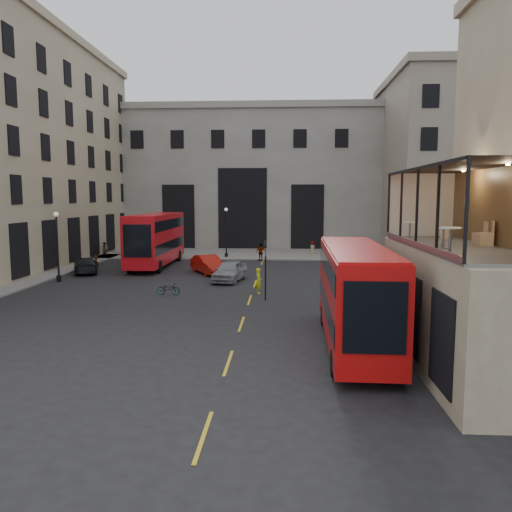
# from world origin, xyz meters

# --- Properties ---
(ground) EXTENTS (140.00, 140.00, 0.00)m
(ground) POSITION_xyz_m (0.00, 0.00, 0.00)
(ground) COLOR black
(ground) RESTS_ON ground
(host_frontage) EXTENTS (3.00, 11.00, 4.50)m
(host_frontage) POSITION_xyz_m (6.50, 0.00, 2.25)
(host_frontage) COLOR #BCB08D
(host_frontage) RESTS_ON ground
(cafe_floor) EXTENTS (3.00, 10.00, 0.10)m
(cafe_floor) POSITION_xyz_m (6.50, 0.00, 4.55)
(cafe_floor) COLOR slate
(cafe_floor) RESTS_ON host_frontage
(gateway) EXTENTS (35.00, 10.60, 18.00)m
(gateway) POSITION_xyz_m (-5.00, 47.99, 9.39)
(gateway) COLOR #A19D96
(gateway) RESTS_ON ground
(building_right) EXTENTS (16.60, 18.60, 20.00)m
(building_right) POSITION_xyz_m (20.00, 39.97, 10.39)
(building_right) COLOR gray
(building_right) RESTS_ON ground
(pavement_far) EXTENTS (40.00, 12.00, 0.12)m
(pavement_far) POSITION_xyz_m (-6.00, 38.00, 0.06)
(pavement_far) COLOR slate
(pavement_far) RESTS_ON ground
(traffic_light_near) EXTENTS (0.16, 0.20, 3.80)m
(traffic_light_near) POSITION_xyz_m (-1.00, 12.00, 2.42)
(traffic_light_near) COLOR black
(traffic_light_near) RESTS_ON ground
(traffic_light_far) EXTENTS (0.16, 0.20, 3.80)m
(traffic_light_far) POSITION_xyz_m (-15.00, 28.00, 2.42)
(traffic_light_far) COLOR black
(traffic_light_far) RESTS_ON ground
(street_lamp_a) EXTENTS (0.36, 0.36, 5.33)m
(street_lamp_a) POSITION_xyz_m (-17.00, 18.00, 2.39)
(street_lamp_a) COLOR black
(street_lamp_a) RESTS_ON ground
(street_lamp_b) EXTENTS (0.36, 0.36, 5.33)m
(street_lamp_b) POSITION_xyz_m (-6.00, 34.00, 2.39)
(street_lamp_b) COLOR black
(street_lamp_b) RESTS_ON ground
(bus_near) EXTENTS (2.77, 10.92, 4.33)m
(bus_near) POSITION_xyz_m (3.19, 2.55, 2.43)
(bus_near) COLOR red
(bus_near) RESTS_ON ground
(bus_far) EXTENTS (2.92, 12.30, 4.90)m
(bus_far) POSITION_xyz_m (-11.78, 27.13, 2.75)
(bus_far) COLOR red
(bus_far) RESTS_ON ground
(car_a) EXTENTS (2.73, 4.96, 1.60)m
(car_a) POSITION_xyz_m (-4.01, 19.08, 0.80)
(car_a) COLOR gray
(car_a) RESTS_ON ground
(car_b) EXTENTS (3.75, 4.86, 1.54)m
(car_b) POSITION_xyz_m (-6.26, 22.89, 0.77)
(car_b) COLOR #AA140A
(car_b) RESTS_ON ground
(car_c) EXTENTS (3.52, 5.00, 1.34)m
(car_c) POSITION_xyz_m (-16.71, 22.49, 0.67)
(car_c) COLOR black
(car_c) RESTS_ON ground
(bicycle) EXTENTS (1.59, 0.69, 0.81)m
(bicycle) POSITION_xyz_m (-7.48, 13.41, 0.41)
(bicycle) COLOR gray
(bicycle) RESTS_ON ground
(cyclist) EXTENTS (0.55, 0.71, 1.72)m
(cyclist) POSITION_xyz_m (-1.54, 14.18, 0.86)
(cyclist) COLOR #CDD616
(cyclist) RESTS_ON ground
(pedestrian_a) EXTENTS (0.96, 0.84, 1.66)m
(pedestrian_a) POSITION_xyz_m (-19.00, 33.38, 0.83)
(pedestrian_a) COLOR gray
(pedestrian_a) RESTS_ON ground
(pedestrian_b) EXTENTS (1.03, 1.30, 1.77)m
(pedestrian_b) POSITION_xyz_m (-12.78, 32.21, 0.88)
(pedestrian_b) COLOR gray
(pedestrian_b) RESTS_ON ground
(pedestrian_c) EXTENTS (1.10, 0.84, 1.75)m
(pedestrian_c) POSITION_xyz_m (-2.21, 31.70, 0.87)
(pedestrian_c) COLOR gray
(pedestrian_c) RESTS_ON ground
(pedestrian_d) EXTENTS (0.87, 0.91, 1.57)m
(pedestrian_d) POSITION_xyz_m (3.33, 37.12, 0.78)
(pedestrian_d) COLOR gray
(pedestrian_d) RESTS_ON ground
(pedestrian_e) EXTENTS (0.46, 0.64, 1.63)m
(pedestrian_e) POSITION_xyz_m (-16.23, 23.63, 0.82)
(pedestrian_e) COLOR gray
(pedestrian_e) RESTS_ON ground
(cafe_table_near) EXTENTS (0.69, 0.69, 0.86)m
(cafe_table_near) POSITION_xyz_m (5.38, -2.63, 5.17)
(cafe_table_near) COLOR white
(cafe_table_near) RESTS_ON cafe_floor
(cafe_table_mid) EXTENTS (0.58, 0.58, 0.72)m
(cafe_table_mid) POSITION_xyz_m (5.76, -0.73, 5.08)
(cafe_table_mid) COLOR beige
(cafe_table_mid) RESTS_ON cafe_floor
(cafe_table_far) EXTENTS (0.62, 0.62, 0.77)m
(cafe_table_far) POSITION_xyz_m (5.47, 2.81, 5.11)
(cafe_table_far) COLOR white
(cafe_table_far) RESTS_ON cafe_floor
(cafe_chair_b) EXTENTS (0.56, 0.56, 0.94)m
(cafe_chair_b) POSITION_xyz_m (7.67, 0.28, 4.89)
(cafe_chair_b) COLOR #DAB37D
(cafe_chair_b) RESTS_ON cafe_floor
(cafe_chair_c) EXTENTS (0.50, 0.50, 0.91)m
(cafe_chair_c) POSITION_xyz_m (7.45, 0.35, 4.88)
(cafe_chair_c) COLOR tan
(cafe_chair_c) RESTS_ON cafe_floor
(cafe_chair_d) EXTENTS (0.48, 0.48, 0.79)m
(cafe_chair_d) POSITION_xyz_m (7.25, 3.74, 4.84)
(cafe_chair_d) COLOR tan
(cafe_chair_d) RESTS_ON cafe_floor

